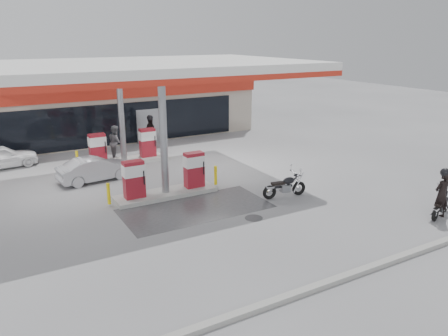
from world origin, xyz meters
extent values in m
plane|color=gray|center=(0.00, 0.00, 0.00)|extent=(90.00, 90.00, 0.00)
cube|color=#4C4C4F|center=(0.50, 0.00, 0.00)|extent=(6.00, 3.00, 0.00)
cylinder|color=#38383A|center=(2.00, -2.00, 0.00)|extent=(0.70, 0.70, 0.01)
cube|color=gray|center=(0.00, -7.00, 0.07)|extent=(28.00, 0.25, 0.15)
cube|color=beige|center=(0.00, 16.00, 2.00)|extent=(22.00, 8.00, 4.00)
cube|color=black|center=(0.00, 11.97, 1.40)|extent=(18.00, 0.10, 2.60)
cube|color=red|center=(0.00, 11.90, 3.50)|extent=(22.00, 0.25, 1.00)
cube|color=navy|center=(7.00, 11.85, 3.50)|extent=(3.50, 0.12, 0.80)
cube|color=gray|center=(3.00, 11.93, 1.10)|extent=(1.80, 0.14, 2.20)
cube|color=silver|center=(0.00, 5.00, 5.30)|extent=(16.00, 10.00, 0.60)
cube|color=red|center=(0.00, 0.05, 5.12)|extent=(16.00, 0.12, 0.24)
cube|color=red|center=(0.00, 9.95, 5.12)|extent=(16.00, 0.12, 0.24)
cylinder|color=gray|center=(0.00, 2.00, 2.59)|extent=(0.32, 0.32, 5.00)
cylinder|color=gray|center=(0.00, 8.00, 2.59)|extent=(0.32, 0.32, 5.00)
cube|color=#9E9E99|center=(0.00, 2.00, 0.09)|extent=(4.50, 1.30, 0.18)
cube|color=maroon|center=(-1.40, 2.00, 0.98)|extent=(0.85, 0.48, 1.60)
cube|color=maroon|center=(1.40, 2.00, 0.98)|extent=(0.85, 0.48, 1.60)
cube|color=silver|center=(-1.40, 2.00, 1.38)|extent=(0.88, 0.52, 0.50)
cube|color=silver|center=(1.40, 2.00, 1.38)|extent=(0.88, 0.52, 0.50)
cylinder|color=yellow|center=(-2.50, 2.00, 0.54)|extent=(0.14, 0.14, 0.90)
cylinder|color=yellow|center=(2.50, 2.00, 0.54)|extent=(0.14, 0.14, 0.90)
cube|color=#9E9E99|center=(0.00, 8.00, 0.09)|extent=(4.50, 1.30, 0.18)
cube|color=maroon|center=(-1.40, 8.00, 0.98)|extent=(0.85, 0.48, 1.60)
cube|color=maroon|center=(1.40, 8.00, 0.98)|extent=(0.85, 0.48, 1.60)
cube|color=silver|center=(-1.40, 8.00, 1.38)|extent=(0.88, 0.52, 0.50)
cube|color=silver|center=(1.40, 8.00, 1.38)|extent=(0.88, 0.52, 0.50)
cylinder|color=yellow|center=(-2.50, 8.00, 0.54)|extent=(0.14, 0.14, 0.90)
cylinder|color=yellow|center=(2.50, 8.00, 0.54)|extent=(0.14, 0.14, 0.90)
torus|color=black|center=(9.02, -5.23, 0.28)|extent=(0.56, 0.29, 0.55)
torus|color=black|center=(7.82, -5.62, 0.28)|extent=(0.56, 0.29, 0.55)
cube|color=gray|center=(8.45, -5.41, 0.35)|extent=(0.42, 0.32, 0.28)
cube|color=black|center=(8.32, -5.46, 0.44)|extent=(0.81, 0.34, 0.07)
ellipsoid|color=black|center=(8.59, -5.37, 0.64)|extent=(0.58, 0.44, 0.26)
cube|color=black|center=(8.15, -5.51, 0.59)|extent=(0.55, 0.37, 0.09)
cylinder|color=silver|center=(8.85, -5.29, 0.92)|extent=(0.25, 0.67, 0.03)
sphere|color=silver|center=(8.95, -5.25, 0.81)|extent=(0.17, 0.17, 0.17)
cylinder|color=silver|center=(7.98, -5.43, 0.26)|extent=(0.81, 0.33, 0.07)
imported|color=black|center=(8.27, -5.48, 0.94)|extent=(0.72, 0.50, 1.87)
torus|color=black|center=(5.13, -0.83, 0.31)|extent=(0.64, 0.24, 0.63)
torus|color=black|center=(3.71, -0.62, 0.31)|extent=(0.64, 0.24, 0.63)
cube|color=gray|center=(4.46, -0.73, 0.40)|extent=(0.45, 0.31, 0.31)
cube|color=black|center=(4.31, -0.71, 0.50)|extent=(0.95, 0.24, 0.08)
ellipsoid|color=black|center=(4.62, -0.76, 0.73)|extent=(0.63, 0.42, 0.29)
cube|color=black|center=(4.10, -0.68, 0.67)|extent=(0.61, 0.33, 0.10)
cylinder|color=silver|center=(4.93, -0.80, 1.04)|extent=(0.15, 0.79, 0.04)
sphere|color=silver|center=(5.05, -0.82, 0.92)|extent=(0.19, 0.19, 0.19)
cylinder|color=silver|center=(3.97, -0.51, 0.29)|extent=(0.94, 0.22, 0.08)
imported|color=white|center=(-5.99, 10.20, 0.62)|extent=(3.82, 1.95, 1.25)
imported|color=#5A5A5F|center=(-0.13, 9.00, 0.96)|extent=(0.84, 1.02, 1.93)
imported|color=#A0A1A7|center=(-2.14, 5.60, 0.58)|extent=(3.67, 1.66, 1.17)
imported|color=#551217|center=(-4.50, 14.00, 0.66)|extent=(4.68, 2.21, 1.32)
imported|color=gray|center=(4.50, 14.00, 0.56)|extent=(4.36, 2.77, 1.12)
imported|color=black|center=(2.40, 10.20, 1.00)|extent=(1.19, 1.16, 2.00)
camera|label=1|loc=(-6.69, -14.95, 6.74)|focal=35.00mm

